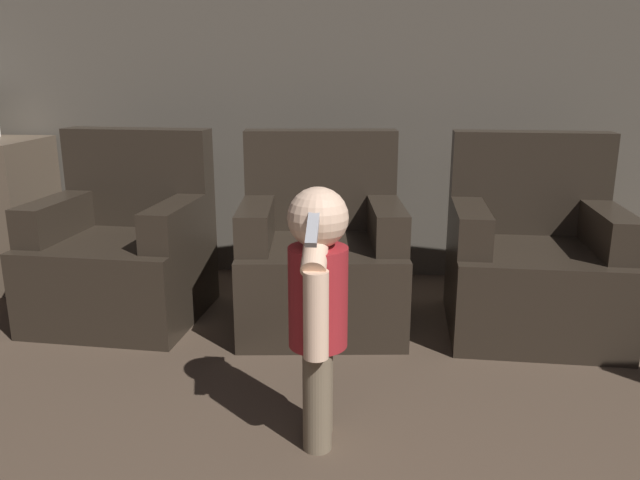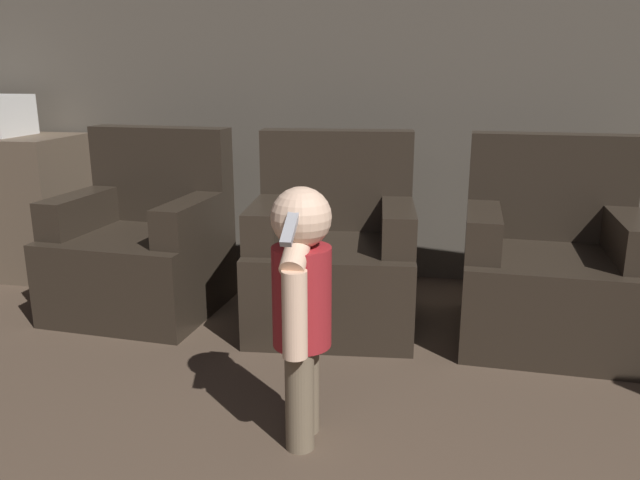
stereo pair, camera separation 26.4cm
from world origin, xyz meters
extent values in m
cube|color=#51493F|center=(0.00, 4.50, 1.30)|extent=(8.40, 0.05, 2.60)
cube|color=black|center=(-1.25, 3.60, 0.22)|extent=(0.88, 0.84, 0.45)
cube|color=black|center=(-1.23, 3.91, 0.72)|extent=(0.83, 0.22, 0.54)
cube|color=black|center=(-1.58, 3.63, 0.55)|extent=(0.21, 0.63, 0.20)
cube|color=black|center=(-0.92, 3.58, 0.55)|extent=(0.21, 0.63, 0.20)
cube|color=black|center=(-0.17, 3.60, 0.22)|extent=(0.89, 0.85, 0.45)
cube|color=black|center=(-0.20, 3.91, 0.72)|extent=(0.84, 0.24, 0.54)
cube|color=black|center=(-0.50, 3.57, 0.55)|extent=(0.22, 0.63, 0.20)
cube|color=black|center=(0.16, 3.63, 0.55)|extent=(0.22, 0.63, 0.20)
cube|color=black|center=(0.91, 3.60, 0.22)|extent=(0.86, 0.81, 0.45)
cube|color=black|center=(0.92, 3.91, 0.72)|extent=(0.83, 0.20, 0.54)
cube|color=black|center=(0.58, 3.62, 0.55)|extent=(0.19, 0.62, 0.20)
cube|color=black|center=(1.24, 3.59, 0.55)|extent=(0.19, 0.62, 0.20)
cylinder|color=brown|center=(-0.10, 2.58, 0.19)|extent=(0.10, 0.10, 0.37)
cylinder|color=brown|center=(-0.09, 2.46, 0.19)|extent=(0.10, 0.10, 0.37)
cylinder|color=maroon|center=(-0.09, 2.52, 0.55)|extent=(0.21, 0.21, 0.35)
sphere|color=beige|center=(-0.09, 2.52, 0.83)|extent=(0.21, 0.21, 0.21)
cylinder|color=beige|center=(-0.09, 2.39, 0.54)|extent=(0.08, 0.08, 0.30)
cylinder|color=beige|center=(-0.10, 2.52, 0.76)|extent=(0.08, 0.30, 0.22)
cube|color=#99999E|center=(-0.10, 2.39, 0.83)|extent=(0.04, 0.16, 0.10)
camera|label=1|loc=(0.08, 0.52, 1.30)|focal=35.00mm
camera|label=2|loc=(0.34, 0.55, 1.30)|focal=35.00mm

